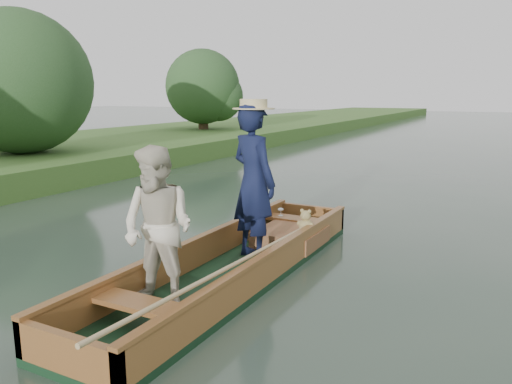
% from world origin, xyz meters
% --- Properties ---
extents(ground, '(120.00, 120.00, 0.00)m').
position_xyz_m(ground, '(0.00, 0.00, 0.00)').
color(ground, '#283D30').
rests_on(ground, ground).
extents(trees_far, '(22.72, 14.03, 4.73)m').
position_xyz_m(trees_far, '(0.40, 7.26, 2.54)').
color(trees_far, '#47331E').
rests_on(trees_far, ground).
extents(punt, '(1.13, 5.23, 2.08)m').
position_xyz_m(punt, '(-0.05, -0.08, 0.66)').
color(punt, black).
rests_on(punt, ground).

